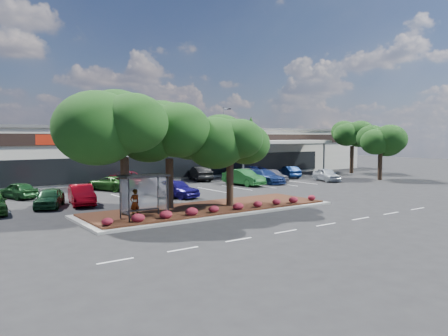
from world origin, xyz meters
TOP-DOWN VIEW (x-y plane):
  - ground at (0.00, 0.00)m, footprint 160.00×160.00m
  - retail_store at (0.06, 33.91)m, footprint 80.40×25.20m
  - landscape_island at (-2.00, 4.00)m, footprint 18.00×6.00m
  - lane_markings at (-0.14, 10.42)m, footprint 33.12×20.06m
  - shrub_row at (-2.00, 1.90)m, footprint 17.00×0.80m
  - bus_shelter at (-7.50, 2.95)m, footprint 2.75×1.55m
  - island_tree_west at (-8.00, 4.50)m, footprint 7.20×7.20m
  - island_tree_mid at (-4.50, 5.20)m, footprint 6.60×6.60m
  - island_tree_east at (-0.50, 3.70)m, footprint 5.80×5.80m
  - tree_east_near at (26.00, 10.00)m, footprint 5.60×5.60m
  - tree_east_far at (31.00, 18.00)m, footprint 6.40×6.40m
  - conifer_north_east at (34.00, 44.00)m, footprint 3.96×3.96m
  - person_waiting at (-7.90, 3.29)m, footprint 0.69×0.51m
  - light_pole at (16.32, 28.04)m, footprint 1.39×0.85m
  - car_1 at (-10.76, 11.72)m, footprint 3.23×4.45m
  - car_2 at (-8.48, 11.64)m, footprint 2.37×4.75m
  - car_3 at (-1.52, 12.66)m, footprint 1.65×4.65m
  - car_4 at (-0.77, 11.01)m, footprint 2.82×4.80m
  - car_5 at (9.42, 14.82)m, footprint 2.20×5.23m
  - car_6 at (12.48, 14.94)m, footprint 2.41×5.31m
  - car_7 at (14.42, 15.89)m, footprint 2.03×4.47m
  - car_8 at (19.90, 12.73)m, footprint 3.06×4.62m
  - car_9 at (-11.73, 17.95)m, footprint 2.88×4.34m
  - car_11 at (-3.48, 18.95)m, footprint 3.96×5.28m
  - car_12 at (-0.84, 21.50)m, footprint 3.01×5.84m
  - car_13 at (0.78, 19.03)m, footprint 2.60×4.93m
  - car_14 at (8.38, 21.77)m, footprint 2.93×5.21m
  - car_15 at (14.49, 20.19)m, footprint 4.38×6.07m
  - car_16 at (13.19, 19.36)m, footprint 2.04×4.85m
  - car_17 at (19.32, 18.27)m, footprint 3.04×4.55m

SIDE VIEW (x-z plane):
  - ground at x=0.00m, z-range 0.00..0.00m
  - lane_markings at x=-0.14m, z-range 0.00..0.01m
  - landscape_island at x=-2.00m, z-range -0.01..0.25m
  - shrub_row at x=-2.00m, z-range 0.26..0.76m
  - car_11 at x=-3.48m, z-range 0.00..1.33m
  - car_13 at x=0.78m, z-range 0.00..1.36m
  - car_9 at x=-11.73m, z-range 0.00..1.37m
  - car_16 at x=13.19m, z-range 0.00..1.40m
  - car_1 at x=-10.76m, z-range 0.00..1.41m
  - car_17 at x=19.32m, z-range 0.00..1.42m
  - car_8 at x=19.90m, z-range 0.00..1.46m
  - car_7 at x=14.42m, z-range 0.00..1.49m
  - car_2 at x=-8.48m, z-range 0.00..1.50m
  - car_6 at x=12.48m, z-range 0.00..1.51m
  - car_3 at x=-1.52m, z-range 0.00..1.53m
  - car_4 at x=-0.77m, z-range 0.00..1.53m
  - car_15 at x=14.49m, z-range 0.00..1.54m
  - car_12 at x=-0.84m, z-range 0.00..1.58m
  - car_14 at x=8.38m, z-range 0.00..1.63m
  - car_5 at x=9.42m, z-range 0.00..1.68m
  - person_waiting at x=-7.90m, z-range 0.26..1.98m
  - bus_shelter at x=-7.50m, z-range 1.01..3.60m
  - retail_store at x=0.06m, z-range 0.03..6.28m
  - tree_east_near at x=26.00m, z-range 0.00..6.51m
  - island_tree_east at x=-0.50m, z-range 0.26..6.76m
  - tree_east_far at x=31.00m, z-range 0.00..7.62m
  - island_tree_mid at x=-4.50m, z-range 0.26..7.58m
  - light_pole at x=16.32m, z-range -0.54..8.58m
  - island_tree_west at x=-8.00m, z-range 0.26..8.15m
  - conifer_north_east at x=34.00m, z-range 0.00..9.00m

